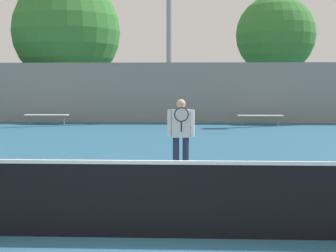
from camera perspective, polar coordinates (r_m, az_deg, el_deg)
The scene contains 9 objects.
ground_plane at distance 6.46m, azimuth -4.90°, elevation -13.38°, with size 100.00×100.00×0.00m, color #285B7A.
tennis_net at distance 6.30m, azimuth -4.94°, elevation -8.80°, with size 12.37×0.09×1.05m.
tennis_player at distance 10.17m, azimuth 1.59°, elevation -0.83°, with size 0.59×0.41×1.70m.
bench_courtside_near at distance 22.62m, azimuth 11.19°, elevation 1.21°, with size 2.14×0.40×0.48m.
bench_courtside_far at distance 23.35m, azimuth -14.58°, elevation 1.27°, with size 2.10×0.40×0.48m.
light_pole_near_left at distance 24.20m, azimuth 0.13°, elevation 13.98°, with size 0.90×0.60×9.78m.
back_fence at distance 23.54m, azimuth 0.37°, elevation 4.09°, with size 25.60×0.06×3.01m.
tree_green_broad at distance 27.98m, azimuth -12.25°, elevation 11.16°, with size 6.16×6.16×7.99m.
tree_dark_dense at distance 28.62m, azimuth 12.96°, elevation 10.71°, with size 4.63×4.63×7.09m.
Camera 1 is at (0.78, -6.06, 2.09)m, focal length 50.00 mm.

